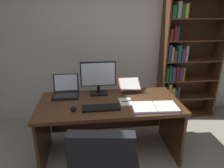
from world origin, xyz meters
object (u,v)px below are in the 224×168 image
bookshelf (183,62)px  notepad (126,102)px  keyboard (101,108)px  computer_mouse (74,109)px  monitor (98,78)px  pen (127,101)px  desk (109,114)px  open_binder (155,107)px  laptop (66,91)px  reading_stand_with_book (130,85)px

bookshelf → notepad: bookshelf is taller
keyboard → computer_mouse: (-0.30, 0.00, 0.01)m
notepad → keyboard: bearing=-155.6°
bookshelf → monitor: 1.57m
bookshelf → pen: 1.47m
monitor → computer_mouse: size_ratio=4.30×
desk → open_binder: open_binder is taller
open_binder → notepad: open_binder is taller
computer_mouse → open_binder: bearing=-3.2°
notepad → pen: bearing=0.0°
desk → notepad: (0.19, -0.11, 0.20)m
bookshelf → keyboard: size_ratio=4.69×
desk → open_binder: (0.49, -0.29, 0.21)m
desk → bookshelf: 1.61m
keyboard → computer_mouse: size_ratio=4.04×
open_binder → notepad: size_ratio=2.51×
desk → open_binder: 0.61m
laptop → open_binder: size_ratio=0.61×
monitor → keyboard: 0.48m
desk → pen: bearing=-26.6°
monitor → laptop: 0.45m
bookshelf → reading_stand_with_book: 1.17m
desk → open_binder: size_ratio=3.18×
keyboard → notepad: keyboard is taller
monitor → bookshelf: bearing=24.4°
reading_stand_with_book → open_binder: 0.58m
open_binder → reading_stand_with_book: bearing=111.4°
keyboard → notepad: bearing=24.4°
monitor → laptop: monitor is taller
keyboard → notepad: size_ratio=2.00×
open_binder → pen: bearing=149.5°
bookshelf → computer_mouse: bearing=-148.0°
desk → notepad: size_ratio=7.98×
notepad → pen: size_ratio=1.50×
laptop → monitor: bearing=-1.1°
keyboard → monitor: bearing=90.0°
pen → bookshelf: bearing=40.4°
laptop → computer_mouse: laptop is taller
keyboard → reading_stand_with_book: 0.66m
bookshelf → reading_stand_with_book: size_ratio=6.92×
laptop → computer_mouse: 0.46m
open_binder → pen: 0.33m
computer_mouse → pen: bearing=12.4°
computer_mouse → bookshelf: bearing=32.0°
desk → keyboard: 0.34m
laptop → notepad: bearing=-22.8°
desk → bookshelf: (1.32, 0.84, 0.41)m
monitor → open_binder: size_ratio=0.85×
notepad → reading_stand_with_book: bearing=71.5°
pen → open_binder: bearing=-34.0°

